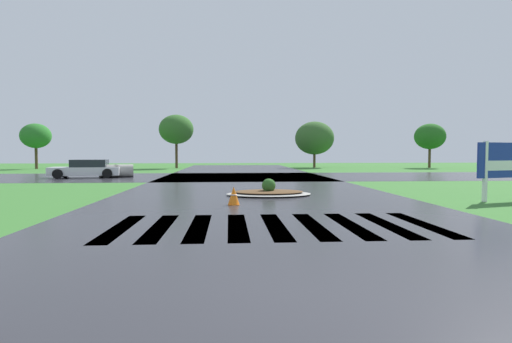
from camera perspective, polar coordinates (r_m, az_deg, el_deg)
The scene contains 10 objects.
ground_plane at distance 4.72m, azimuth 10.47°, elevation -19.73°, with size 120.00×120.00×0.10m, color #38722D.
asphalt_roadway at distance 14.37m, azimuth 0.52°, elevation -4.22°, with size 11.53×80.00×0.01m, color #2B2B30.
asphalt_cross_road at distance 28.60m, azimuth -1.68°, elevation -0.73°, with size 90.00×10.38×0.01m, color #2B2B30.
crosswalk_stripes at distance 9.61m, azimuth 2.76°, elevation -7.72°, with size 7.65×3.55×0.01m.
estate_billboard at distance 17.24m, azimuth 32.46°, elevation 1.10°, with size 3.07×0.95×2.15m.
median_island at distance 16.31m, azimuth 1.82°, elevation -2.96°, with size 3.44×2.28×0.68m.
car_silver_hatch at distance 29.84m, azimuth -22.91°, elevation 0.32°, with size 4.74×2.47×1.24m.
drainage_pipe_stack at distance 29.54m, azimuth -19.21°, elevation 0.08°, with size 2.39×1.40×0.89m.
traffic_cone at distance 13.35m, azimuth -3.19°, elevation -3.49°, with size 0.40×0.40×0.62m.
background_treeline at distance 44.56m, azimuth 1.39°, elevation 5.15°, with size 45.63×5.58×5.82m.
Camera 1 is at (-1.10, -4.22, 1.75)m, focal length 28.16 mm.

